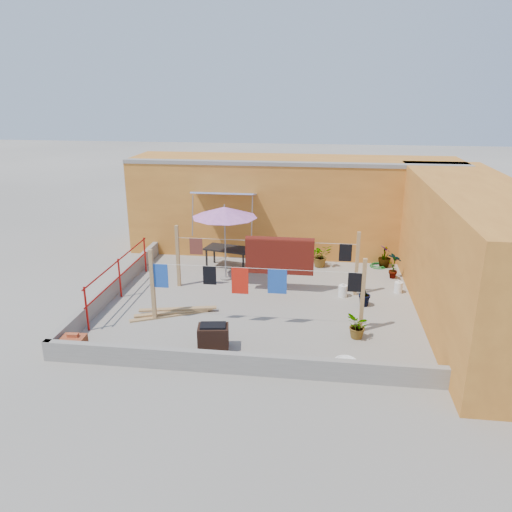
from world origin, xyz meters
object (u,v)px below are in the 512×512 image
object	(u,v)px
water_jug_b	(398,287)
white_basin	(346,362)
brazier	(213,337)
green_hose	(378,266)
patio_umbrella	(225,213)
water_jug_a	(343,291)
brick_stack	(74,344)
plant_back_a	(321,255)
outdoor_table	(228,250)

from	to	relation	value
water_jug_b	white_basin	bearing A→B (deg)	-111.54
brazier	water_jug_b	size ratio (longest dim) A/B	2.01
white_basin	green_hose	bearing A→B (deg)	78.45
white_basin	water_jug_b	xyz separation A→B (m)	(1.60, 4.04, 0.11)
patio_umbrella	water_jug_a	distance (m)	4.00
brazier	brick_stack	bearing A→B (deg)	-170.26
patio_umbrella	plant_back_a	xyz separation A→B (m)	(2.79, 1.49, -1.67)
water_jug_a	green_hose	distance (m)	2.86
outdoor_table	brick_stack	size ratio (longest dim) A/B	2.98
water_jug_a	plant_back_a	xyz separation A→B (m)	(-0.63, 2.38, 0.20)
plant_back_a	patio_umbrella	bearing A→B (deg)	-151.88
water_jug_a	white_basin	bearing A→B (deg)	-90.81
patio_umbrella	water_jug_b	distance (m)	5.33
brazier	green_hose	distance (m)	7.18
brazier	water_jug_a	world-z (taller)	brazier
patio_umbrella	water_jug_a	size ratio (longest dim) A/B	6.31
water_jug_b	green_hose	xyz separation A→B (m)	(-0.34, 2.10, -0.12)
brick_stack	white_basin	size ratio (longest dim) A/B	1.06
water_jug_a	water_jug_b	bearing A→B (deg)	17.62
brick_stack	patio_umbrella	bearing A→B (deg)	62.61
patio_umbrella	green_hose	xyz separation A→B (m)	(4.63, 1.70, -2.00)
patio_umbrella	outdoor_table	bearing A→B (deg)	96.00
brazier	water_jug_b	bearing A→B (deg)	40.47
brick_stack	green_hose	xyz separation A→B (m)	(7.06, 6.40, -0.15)
white_basin	plant_back_a	world-z (taller)	plant_back_a
patio_umbrella	outdoor_table	xyz separation A→B (m)	(-0.10, 0.97, -1.44)
brazier	plant_back_a	world-z (taller)	plant_back_a
brazier	plant_back_a	bearing A→B (deg)	68.29
outdoor_table	brazier	bearing A→B (deg)	-83.07
white_basin	patio_umbrella	bearing A→B (deg)	127.16
outdoor_table	water_jug_a	size ratio (longest dim) A/B	4.08
water_jug_b	green_hose	bearing A→B (deg)	99.18
outdoor_table	plant_back_a	distance (m)	2.94
patio_umbrella	outdoor_table	world-z (taller)	patio_umbrella
brick_stack	brazier	bearing A→B (deg)	9.74
brick_stack	water_jug_b	bearing A→B (deg)	30.14
outdoor_table	plant_back_a	xyz separation A→B (m)	(2.89, 0.52, -0.23)
brazier	water_jug_a	xyz separation A→B (m)	(2.89, 3.30, -0.12)
outdoor_table	green_hose	world-z (taller)	outdoor_table
outdoor_table	white_basin	xyz separation A→B (m)	(3.47, -5.42, -0.56)
patio_umbrella	white_basin	bearing A→B (deg)	-52.84
patio_umbrella	plant_back_a	distance (m)	3.58
patio_umbrella	brazier	distance (m)	4.57
brazier	green_hose	xyz separation A→B (m)	(4.10, 5.89, -0.25)
white_basin	green_hose	distance (m)	6.27
water_jug_b	outdoor_table	bearing A→B (deg)	164.79
patio_umbrella	outdoor_table	distance (m)	1.74
white_basin	water_jug_a	world-z (taller)	water_jug_a
plant_back_a	white_basin	bearing A→B (deg)	-84.40
white_basin	plant_back_a	xyz separation A→B (m)	(-0.58, 5.94, 0.32)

